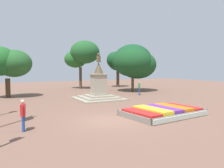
% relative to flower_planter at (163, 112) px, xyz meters
% --- Properties ---
extents(ground_plane, '(82.56, 82.56, 0.00)m').
position_rel_flower_planter_xyz_m(ground_plane, '(-3.78, 0.35, -0.25)').
color(ground_plane, brown).
extents(flower_planter, '(5.52, 3.79, 0.57)m').
position_rel_flower_planter_xyz_m(flower_planter, '(0.00, 0.00, 0.00)').
color(flower_planter, '#38281C').
rests_on(flower_planter, ground_plane).
extents(statue_monument, '(4.47, 4.47, 4.68)m').
position_rel_flower_planter_xyz_m(statue_monument, '(-0.73, 8.83, 0.72)').
color(statue_monument, '#9F9581').
rests_on(statue_monument, ground_plane).
extents(pedestrian_with_handbag, '(0.30, 0.72, 1.61)m').
position_rel_flower_planter_xyz_m(pedestrian_with_handbag, '(-8.68, 0.41, 0.65)').
color(pedestrian_with_handbag, '#264CA5').
rests_on(pedestrian_with_handbag, ground_plane).
extents(pedestrian_near_planter, '(0.38, 0.50, 1.61)m').
position_rel_flower_planter_xyz_m(pedestrian_near_planter, '(4.96, 9.87, 0.68)').
color(pedestrian_near_planter, '#264CA5').
rests_on(pedestrian_near_planter, ground_plane).
extents(park_tree_far_left, '(4.79, 4.05, 5.42)m').
position_rel_flower_planter_xyz_m(park_tree_far_left, '(-8.63, 14.67, 3.51)').
color(park_tree_far_left, '#4C3823').
rests_on(park_tree_far_left, ground_plane).
extents(park_tree_behind_statue, '(6.27, 5.61, 6.40)m').
position_rel_flower_planter_xyz_m(park_tree_behind_statue, '(6.83, 13.83, 3.76)').
color(park_tree_behind_statue, brown).
rests_on(park_tree_behind_statue, ground_plane).
extents(park_tree_far_right, '(3.65, 3.28, 6.01)m').
position_rel_flower_planter_xyz_m(park_tree_far_right, '(8.10, 20.99, 4.05)').
color(park_tree_far_right, '#4C3823').
rests_on(park_tree_far_right, ground_plane).
extents(park_tree_street_side, '(5.03, 4.85, 7.31)m').
position_rel_flower_planter_xyz_m(park_tree_street_side, '(1.81, 20.48, 4.99)').
color(park_tree_street_side, '#4C3823').
rests_on(park_tree_street_side, ground_plane).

